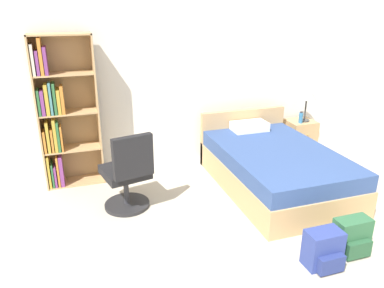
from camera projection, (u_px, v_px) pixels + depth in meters
name	position (u px, v px, depth m)	size (l,w,h in m)	color
wall_back	(192.00, 74.00, 5.30)	(9.00, 0.06, 2.60)	white
bookshelf	(60.00, 114.00, 4.65)	(0.73, 0.32, 1.92)	tan
bed	(273.00, 166.00, 4.82)	(1.31, 2.06, 0.79)	tan
office_chair	(128.00, 175.00, 4.20)	(0.57, 0.65, 0.96)	#232326
nightstand	(299.00, 137.00, 5.91)	(0.42, 0.41, 0.53)	tan
table_lamp	(307.00, 94.00, 5.65)	(0.28, 0.28, 0.54)	#333333
water_bottle	(301.00, 118.00, 5.67)	(0.06, 0.06, 0.18)	teal
backpack_green	(352.00, 237.00, 3.54)	(0.34, 0.23, 0.36)	#2D603D
backpack_blue	(324.00, 250.00, 3.36)	(0.33, 0.27, 0.35)	navy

